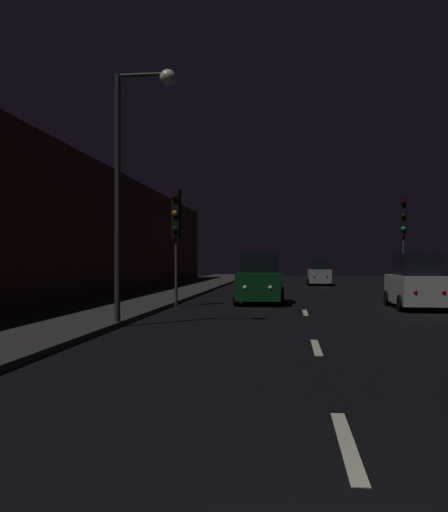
% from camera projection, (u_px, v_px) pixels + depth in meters
% --- Properties ---
extents(ground, '(27.07, 84.00, 0.02)m').
position_uv_depth(ground, '(301.00, 299.00, 26.96)').
color(ground, black).
extents(sidewalk_left, '(4.40, 84.00, 0.15)m').
position_uv_depth(sidewalk_left, '(150.00, 296.00, 27.79)').
color(sidewalk_left, '#33302D').
rests_on(sidewalk_left, ground).
extents(building_facade_left, '(0.80, 63.00, 6.57)m').
position_uv_depth(building_facade_left, '(73.00, 227.00, 24.64)').
color(building_facade_left, '#472319').
rests_on(building_facade_left, ground).
extents(lane_centerline, '(0.16, 16.35, 0.01)m').
position_uv_depth(lane_centerline, '(315.00, 343.00, 12.36)').
color(lane_centerline, beige).
rests_on(lane_centerline, ground).
extents(traffic_light_far_right, '(0.38, 0.48, 4.96)m').
position_uv_depth(traffic_light_far_right, '(404.00, 224.00, 27.69)').
color(traffic_light_far_right, '#38383A').
rests_on(traffic_light_far_right, ground).
extents(traffic_light_far_left, '(0.35, 0.48, 4.65)m').
position_uv_depth(traffic_light_far_left, '(176.00, 222.00, 22.55)').
color(traffic_light_far_left, '#38383A').
rests_on(traffic_light_far_left, ground).
extents(streetlamp_overhead, '(1.70, 0.44, 7.02)m').
position_uv_depth(streetlamp_overhead, '(134.00, 156.00, 15.45)').
color(streetlamp_overhead, '#2D2D30').
rests_on(streetlamp_overhead, ground).
extents(car_approaching_headlights, '(1.98, 4.28, 2.16)m').
position_uv_depth(car_approaching_headlights, '(260.00, 280.00, 24.05)').
color(car_approaching_headlights, '#0F3819').
rests_on(car_approaching_headlights, ground).
extents(car_distant_taillights, '(1.75, 3.80, 1.91)m').
position_uv_depth(car_distant_taillights, '(319.00, 273.00, 41.86)').
color(car_distant_taillights, '#A5A8AD').
rests_on(car_distant_taillights, ground).
extents(car_parked_right_far, '(1.89, 4.09, 2.06)m').
position_uv_depth(car_parked_right_far, '(417.00, 284.00, 21.32)').
color(car_parked_right_far, silver).
rests_on(car_parked_right_far, ground).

